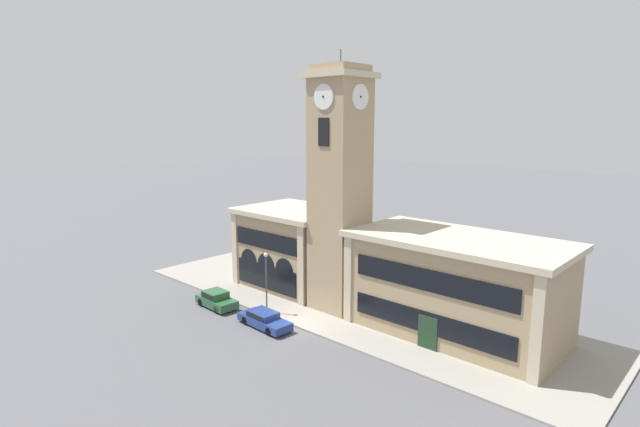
{
  "coord_description": "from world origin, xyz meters",
  "views": [
    {
      "loc": [
        26.47,
        -25.68,
        15.75
      ],
      "look_at": [
        -0.42,
        3.52,
        8.51
      ],
      "focal_mm": 28.0,
      "sensor_mm": 36.0,
      "label": 1
    }
  ],
  "objects": [
    {
      "name": "street_lamp",
      "position": [
        -3.51,
        0.32,
        3.58
      ],
      "size": [
        0.36,
        0.36,
        5.15
      ],
      "color": "#4C4C51",
      "rests_on": "sidewalk_kerb"
    },
    {
      "name": "parked_car_mid",
      "position": [
        -1.67,
        -1.58,
        0.67
      ],
      "size": [
        4.89,
        1.98,
        1.26
      ],
      "rotation": [
        0.0,
        0.0,
        -0.04
      ],
      "color": "navy",
      "rests_on": "ground_plane"
    },
    {
      "name": "town_hall_left_wing",
      "position": [
        -7.16,
        7.31,
        3.84
      ],
      "size": [
        10.51,
        8.36,
        7.62
      ],
      "color": "tan",
      "rests_on": "ground_plane"
    },
    {
      "name": "town_hall_right_wing",
      "position": [
        9.85,
        7.32,
        3.79
      ],
      "size": [
        15.89,
        8.36,
        7.52
      ],
      "color": "tan",
      "rests_on": "ground_plane"
    },
    {
      "name": "ground_plane",
      "position": [
        0.0,
        0.0,
        0.0
      ],
      "size": [
        300.0,
        300.0,
        0.0
      ],
      "primitive_type": "plane",
      "color": "#56565B"
    },
    {
      "name": "clock_tower",
      "position": [
        0.0,
        5.47,
        10.19
      ],
      "size": [
        4.61,
        4.61,
        21.46
      ],
      "color": "tan",
      "rests_on": "ground_plane"
    },
    {
      "name": "parked_car_near",
      "position": [
        -7.92,
        -1.58,
        0.75
      ],
      "size": [
        4.08,
        2.01,
        1.44
      ],
      "rotation": [
        0.0,
        0.0,
        -0.04
      ],
      "color": "#285633",
      "rests_on": "ground_plane"
    },
    {
      "name": "sidewalk_kerb",
      "position": [
        0.0,
        6.59,
        0.07
      ],
      "size": [
        42.89,
        13.17,
        0.15
      ],
      "color": "gray",
      "rests_on": "ground_plane"
    }
  ]
}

